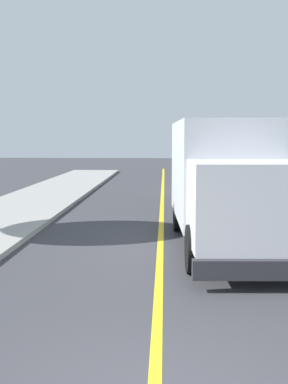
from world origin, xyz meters
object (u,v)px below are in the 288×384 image
(parked_car_far, at_px, (200,167))
(parked_car_mid, at_px, (200,175))
(parked_car_near, at_px, (209,188))
(box_truck, at_px, (226,177))

(parked_car_far, bearing_deg, parked_car_mid, -93.91)
(parked_car_near, bearing_deg, box_truck, -91.69)
(parked_car_near, height_order, parked_car_far, same)
(parked_car_far, bearing_deg, box_truck, -92.21)
(box_truck, height_order, parked_car_mid, box_truck)
(box_truck, xyz_separation_m, parked_car_mid, (0.33, 13.52, -0.97))
(parked_car_mid, height_order, parked_car_far, same)
(parked_car_mid, bearing_deg, parked_car_far, 86.09)
(box_truck, distance_m, parked_car_far, 19.94)
(box_truck, height_order, parked_car_far, box_truck)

